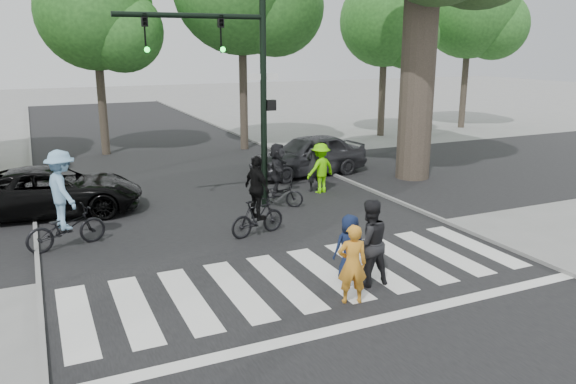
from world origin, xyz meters
name	(u,v)px	position (x,y,z in m)	size (l,w,h in m)	color
ground	(329,296)	(0.00, 0.00, 0.00)	(120.00, 120.00, 0.00)	gray
road_stem	(240,223)	(0.00, 5.00, 0.01)	(10.00, 70.00, 0.01)	black
road_cross	(208,197)	(0.00, 8.00, 0.01)	(70.00, 10.00, 0.01)	black
curb_left	(37,249)	(-5.05, 5.00, 0.05)	(0.10, 70.00, 0.10)	gray
curb_right	(396,201)	(5.05, 5.00, 0.05)	(0.10, 70.00, 0.10)	gray
crosswalk	(314,283)	(0.00, 0.66, 0.01)	(10.00, 3.85, 0.01)	silver
traffic_signal	(235,74)	(0.35, 6.20, 3.90)	(4.45, 0.29, 6.00)	black
bg_tree_2	(102,17)	(-1.76, 16.62, 5.78)	(5.04, 4.80, 8.40)	brown
bg_tree_4	(391,25)	(12.23, 16.12, 5.64)	(4.83, 4.60, 8.15)	brown
bg_tree_5	(476,13)	(18.27, 16.69, 6.36)	(5.67, 5.40, 9.30)	brown
pedestrian_woman	(352,264)	(0.25, -0.39, 0.76)	(0.56, 0.37, 1.53)	orange
pedestrian_child	(350,247)	(0.77, 0.58, 0.69)	(0.67, 0.44, 1.37)	#111B39
pedestrian_adult	(369,243)	(0.98, 0.20, 0.88)	(0.86, 0.67, 1.77)	black
cyclist_left	(64,206)	(-4.37, 4.95, 1.02)	(1.96, 1.35, 2.35)	black
cyclist_mid	(257,203)	(0.07, 3.90, 0.83)	(1.61, 1.01, 2.03)	black
cyclist_right	(278,179)	(1.56, 6.05, 0.86)	(1.58, 1.45, 1.92)	black
car_suv	(52,191)	(-4.52, 8.04, 0.68)	(2.26, 4.90, 1.36)	black
car_grey	(308,155)	(4.30, 9.51, 0.75)	(1.77, 4.41, 1.50)	#2F2F33
bystander_hivis	(321,168)	(3.49, 7.01, 0.81)	(1.05, 0.60, 1.62)	#67E504
bystander_dark	(314,164)	(3.40, 7.28, 0.90)	(0.66, 0.43, 1.81)	black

